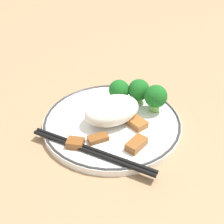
% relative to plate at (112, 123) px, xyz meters
% --- Properties ---
extents(ground_plane, '(3.00, 3.00, 0.00)m').
position_rel_plate_xyz_m(ground_plane, '(0.00, 0.00, -0.01)').
color(ground_plane, '#9E7A56').
extents(plate, '(0.26, 0.26, 0.01)m').
position_rel_plate_xyz_m(plate, '(0.00, 0.00, 0.00)').
color(plate, white).
rests_on(plate, ground_plane).
extents(rice_mound, '(0.11, 0.07, 0.05)m').
position_rel_plate_xyz_m(rice_mound, '(-0.00, -0.00, 0.03)').
color(rice_mound, white).
rests_on(rice_mound, plate).
extents(broccoli_back_left, '(0.04, 0.04, 0.05)m').
position_rel_plate_xyz_m(broccoli_back_left, '(0.09, -0.01, 0.04)').
color(broccoli_back_left, '#72AD4C').
rests_on(broccoli_back_left, plate).
extents(broccoli_back_center, '(0.04, 0.04, 0.05)m').
position_rel_plate_xyz_m(broccoli_back_center, '(0.08, 0.03, 0.03)').
color(broccoli_back_center, '#72AD4C').
rests_on(broccoli_back_center, plate).
extents(broccoli_back_right, '(0.04, 0.04, 0.05)m').
position_rel_plate_xyz_m(broccoli_back_right, '(0.04, 0.05, 0.03)').
color(broccoli_back_right, '#72AD4C').
rests_on(broccoli_back_right, plate).
extents(meat_near_front, '(0.04, 0.03, 0.01)m').
position_rel_plate_xyz_m(meat_near_front, '(0.00, -0.08, 0.01)').
color(meat_near_front, brown).
rests_on(meat_near_front, plate).
extents(meat_near_left, '(0.04, 0.02, 0.01)m').
position_rel_plate_xyz_m(meat_near_left, '(-0.05, -0.04, 0.01)').
color(meat_near_left, brown).
rests_on(meat_near_left, plate).
extents(meat_near_right, '(0.03, 0.03, 0.01)m').
position_rel_plate_xyz_m(meat_near_right, '(-0.09, -0.03, 0.01)').
color(meat_near_right, brown).
rests_on(meat_near_right, plate).
extents(meat_near_back, '(0.03, 0.04, 0.01)m').
position_rel_plate_xyz_m(meat_near_back, '(0.03, -0.03, 0.01)').
color(meat_near_back, '#995B28').
rests_on(meat_near_back, plate).
extents(chopsticks, '(0.14, 0.19, 0.01)m').
position_rel_plate_xyz_m(chopsticks, '(-0.07, -0.06, 0.01)').
color(chopsticks, black).
rests_on(chopsticks, plate).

